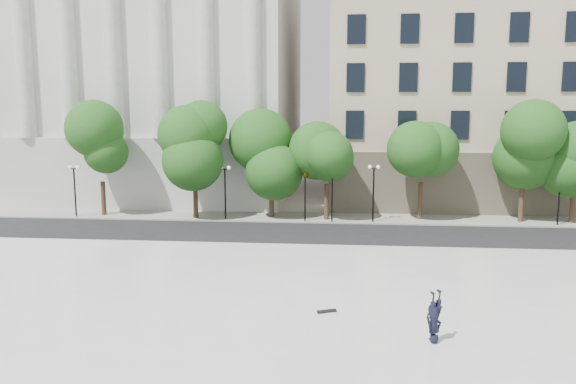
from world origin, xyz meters
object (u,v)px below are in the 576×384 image
object	(u,v)px
person_lying	(434,336)
skateboard	(327,311)
traffic_light_west	(305,173)
traffic_light_east	(332,175)

from	to	relation	value
person_lying	skateboard	xyz separation A→B (m)	(-3.74, 2.57, -0.21)
traffic_light_west	skateboard	bearing A→B (deg)	-84.02
person_lying	skateboard	world-z (taller)	person_lying
traffic_light_west	skateboard	size ratio (longest dim) A/B	5.41
traffic_light_west	person_lying	size ratio (longest dim) A/B	2.29
traffic_light_west	skateboard	world-z (taller)	traffic_light_west
traffic_light_west	traffic_light_east	size ratio (longest dim) A/B	1.03
skateboard	person_lying	bearing A→B (deg)	-56.40
traffic_light_east	person_lying	xyz separation A→B (m)	(3.77, -21.86, -2.91)
traffic_light_west	traffic_light_east	bearing A→B (deg)	0.00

